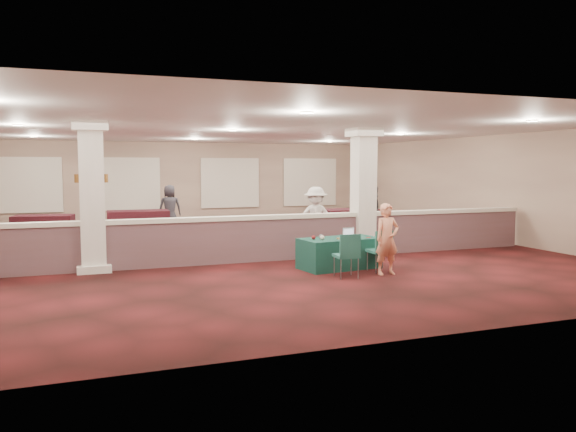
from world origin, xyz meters
name	(u,v)px	position (x,y,z in m)	size (l,w,h in m)	color
ground	(234,253)	(0.00, 0.00, 0.00)	(16.00, 16.00, 0.00)	#431012
wall_back	(180,183)	(0.00, 8.00, 1.60)	(16.00, 0.04, 3.20)	#866B5D
wall_front	(397,218)	(0.00, -8.00, 1.60)	(16.00, 0.04, 3.20)	#866B5D
wall_right	(484,188)	(8.00, 0.00, 1.60)	(0.04, 16.00, 3.20)	#866B5D
ceiling	(233,130)	(0.00, 0.00, 3.20)	(16.00, 16.00, 0.02)	silver
partition_wall	(250,238)	(0.00, -1.50, 0.57)	(15.60, 0.28, 1.10)	brown
column_left	(92,195)	(-3.50, -1.50, 1.64)	(0.72, 0.72, 3.20)	silver
column_right	(363,191)	(3.00, -1.50, 1.64)	(0.72, 0.72, 3.20)	silver
sconce_left	(77,178)	(-3.78, -1.50, 2.00)	(0.12, 0.12, 0.18)	brown
sconce_right	(105,178)	(-3.22, -1.50, 2.00)	(0.12, 0.12, 0.18)	brown
near_table	(339,253)	(1.62, -3.00, 0.34)	(1.75, 0.88, 0.67)	#0E362A
conf_chair_main	(381,247)	(2.26, -3.72, 0.53)	(0.45, 0.46, 0.89)	#1B5144
conf_chair_side	(348,252)	(1.28, -4.09, 0.54)	(0.49, 0.49, 0.91)	#1B5144
woman	(387,239)	(2.23, -4.00, 0.74)	(0.54, 0.36, 1.49)	#EB8966
far_table_front_left	(79,243)	(-3.79, 0.81, 0.33)	(1.62, 0.81, 0.66)	black
far_table_front_center	(235,237)	(0.13, 0.30, 0.37)	(1.82, 0.91, 0.74)	black
far_table_front_right	(334,231)	(3.23, 0.71, 0.38)	(1.86, 0.93, 0.76)	black
far_table_back_left	(44,227)	(-4.84, 5.14, 0.36)	(1.78, 0.89, 0.72)	black
far_table_back_center	(138,223)	(-1.93, 4.98, 0.40)	(1.97, 0.98, 0.80)	black
far_table_back_right	(350,220)	(5.00, 3.20, 0.40)	(1.96, 0.98, 0.80)	black
attendee_b	(316,218)	(2.34, 0.00, 0.85)	(1.09, 0.50, 1.70)	beige
attendee_c	(374,211)	(4.98, 1.50, 0.84)	(0.99, 0.47, 1.68)	black
attendee_d	(170,208)	(-0.77, 5.71, 0.81)	(0.80, 0.43, 1.62)	black
laptop_base	(351,237)	(1.90, -3.01, 0.68)	(0.30, 0.21, 0.02)	silver
laptop_screen	(348,232)	(1.88, -2.90, 0.79)	(0.30, 0.01, 0.20)	silver
screen_glow	(349,232)	(1.88, -2.91, 0.78)	(0.28, 0.00, 0.18)	silver
knitting	(347,238)	(1.69, -3.22, 0.69)	(0.37, 0.28, 0.03)	orange
yarn_cream	(322,238)	(1.13, -3.16, 0.72)	(0.10, 0.10, 0.10)	beige
yarn_red	(313,237)	(0.97, -3.04, 0.72)	(0.09, 0.09, 0.09)	maroon
yarn_grey	(321,236)	(1.19, -2.95, 0.72)	(0.10, 0.10, 0.10)	#545559
scissors	(369,237)	(2.25, -3.17, 0.68)	(0.11, 0.03, 0.01)	red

